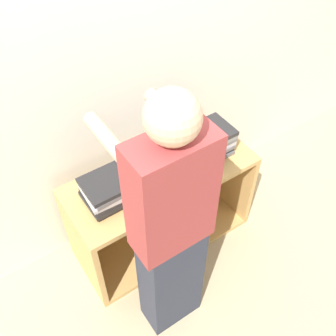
# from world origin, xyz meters

# --- Properties ---
(ground_plane) EXTENTS (12.00, 12.00, 0.00)m
(ground_plane) POSITION_xyz_m (0.00, 0.00, 0.00)
(ground_plane) COLOR tan
(wall_back) EXTENTS (8.00, 0.05, 2.40)m
(wall_back) POSITION_xyz_m (0.00, 0.63, 1.20)
(wall_back) COLOR silver
(wall_back) RESTS_ON ground_plane
(cart) EXTENTS (1.26, 0.52, 0.70)m
(cart) POSITION_xyz_m (0.00, 0.33, 0.35)
(cart) COLOR tan
(cart) RESTS_ON ground_plane
(laptop_open) EXTENTS (0.32, 0.31, 0.25)m
(laptop_open) POSITION_xyz_m (0.00, 0.31, 0.76)
(laptop_open) COLOR gray
(laptop_open) RESTS_ON cart
(laptop_stack_left) EXTENTS (0.34, 0.26, 0.16)m
(laptop_stack_left) POSITION_xyz_m (-0.35, 0.26, 0.79)
(laptop_stack_left) COLOR #232326
(laptop_stack_left) RESTS_ON cart
(laptop_stack_right) EXTENTS (0.33, 0.26, 0.19)m
(laptop_stack_right) POSITION_xyz_m (0.35, 0.26, 0.80)
(laptop_stack_right) COLOR slate
(laptop_stack_right) RESTS_ON cart
(person) EXTENTS (0.40, 0.53, 1.74)m
(person) POSITION_xyz_m (-0.27, -0.24, 0.88)
(person) COLOR #2D3342
(person) RESTS_ON ground_plane
(inventory_tag) EXTENTS (0.06, 0.02, 0.01)m
(inventory_tag) POSITION_xyz_m (0.35, 0.20, 0.90)
(inventory_tag) COLOR red
(inventory_tag) RESTS_ON laptop_stack_right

